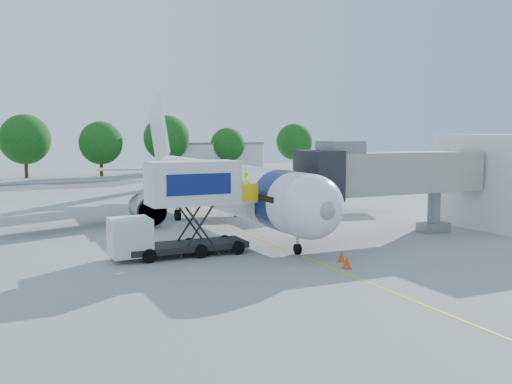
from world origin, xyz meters
name	(u,v)px	position (x,y,z in m)	size (l,w,h in m)	color
ground	(235,229)	(0.00, 0.00, 0.00)	(160.00, 160.00, 0.00)	#9A9A97
guidance_line	(235,229)	(0.00, 0.00, 0.01)	(0.15, 70.00, 0.01)	yellow
taxiway_strip	(120,183)	(0.00, 42.00, 0.00)	(120.00, 10.00, 0.01)	#59595B
aircraft	(215,185)	(0.00, 4.12, 2.95)	(34.17, 37.73, 11.35)	white
jet_bridge	(383,174)	(7.99, -7.00, 4.34)	(13.90, 3.20, 6.60)	#A8A290
terminal_stub	(496,181)	(18.50, -7.00, 3.50)	(5.00, 8.00, 7.00)	silver
catering_hiloader	(182,209)	(-6.27, -7.00, 2.76)	(8.51, 2.44, 5.50)	black
ground_tug	(438,259)	(4.41, -16.33, 0.70)	(3.71, 2.77, 1.33)	silver
safety_cone_a	(341,256)	(1.28, -12.22, 0.30)	(0.40, 0.40, 0.63)	#E5420C
safety_cone_b	(347,262)	(0.63, -13.70, 0.35)	(0.46, 0.46, 0.73)	#E5420C
outbuilding_right	(216,156)	(22.00, 62.00, 2.66)	(16.40, 7.40, 5.30)	silver
tree_c	(25,139)	(-11.49, 57.51, 6.05)	(7.82, 7.82, 9.97)	#382314
tree_d	(101,143)	(-0.14, 56.45, 5.43)	(7.02, 7.02, 8.95)	#382314
tree_e	(167,138)	(11.36, 58.16, 6.15)	(7.95, 7.95, 10.13)	#382314
tree_f	(228,145)	(23.17, 59.28, 4.85)	(6.27, 6.27, 8.00)	#382314
tree_g	(294,142)	(36.35, 57.80, 5.34)	(6.90, 6.90, 8.80)	#382314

